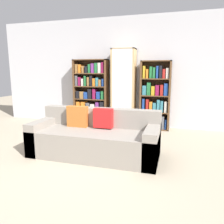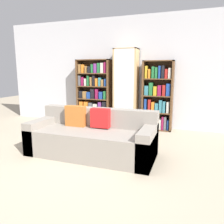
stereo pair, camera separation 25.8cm
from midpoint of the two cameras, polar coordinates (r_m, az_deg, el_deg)
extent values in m
plane|color=tan|center=(3.35, -8.97, -13.86)|extent=(16.00, 16.00, 0.00)
cube|color=silver|center=(5.58, 2.59, 10.26)|extent=(7.06, 0.06, 2.70)
cube|color=gray|center=(3.65, -6.68, -8.06)|extent=(2.09, 0.84, 0.43)
cube|color=gray|center=(3.84, -4.94, -1.31)|extent=(2.09, 0.20, 0.32)
cube|color=gray|center=(4.09, -19.04, -5.68)|extent=(0.20, 0.84, 0.55)
cube|color=gray|center=(3.39, 8.31, -8.51)|extent=(0.20, 0.84, 0.55)
cube|color=#B76628|center=(3.84, -10.91, -1.16)|extent=(0.36, 0.12, 0.36)
cube|color=red|center=(3.65, -4.33, -1.60)|extent=(0.32, 0.12, 0.32)
cube|color=brown|center=(5.87, -10.59, 5.10)|extent=(0.04, 0.32, 1.67)
cube|color=brown|center=(5.54, -2.69, 4.95)|extent=(0.04, 0.32, 1.67)
cube|color=brown|center=(5.68, -6.94, 13.36)|extent=(0.89, 0.32, 0.02)
cube|color=brown|center=(5.83, -6.58, -3.06)|extent=(0.89, 0.32, 0.02)
cube|color=brown|center=(5.83, -6.16, 5.18)|extent=(0.89, 0.01, 1.67)
cube|color=brown|center=(5.76, -6.65, 0.20)|extent=(0.81, 0.32, 0.02)
cube|color=brown|center=(5.71, -6.72, 3.41)|extent=(0.81, 0.32, 0.02)
cube|color=brown|center=(5.68, -6.79, 6.67)|extent=(0.81, 0.32, 0.02)
cube|color=brown|center=(5.67, -6.86, 9.95)|extent=(0.81, 0.32, 0.02)
cube|color=orange|center=(5.93, -9.65, -1.52)|extent=(0.10, 0.24, 0.26)
cube|color=#1E4293|center=(5.89, -8.65, -2.02)|extent=(0.07, 0.24, 0.17)
cube|color=teal|center=(5.83, -7.68, -1.69)|extent=(0.10, 0.24, 0.25)
cube|color=#1E4293|center=(5.79, -6.68, -1.80)|extent=(0.07, 0.24, 0.24)
cube|color=#8E1947|center=(5.75, -5.64, -1.78)|extent=(0.07, 0.24, 0.26)
cube|color=orange|center=(5.71, -4.58, -1.89)|extent=(0.07, 0.24, 0.25)
cube|color=#7A3384|center=(5.67, -3.49, -2.15)|extent=(0.08, 0.24, 0.22)
cube|color=orange|center=(5.87, -9.71, 1.61)|extent=(0.09, 0.24, 0.24)
cube|color=orange|center=(5.81, -8.48, 1.56)|extent=(0.11, 0.24, 0.24)
cube|color=#5B5B60|center=(5.76, -7.34, 1.40)|extent=(0.09, 0.24, 0.22)
cube|color=beige|center=(5.71, -6.11, 1.20)|extent=(0.11, 0.24, 0.19)
cube|color=#7A3384|center=(5.65, -4.88, 1.42)|extent=(0.08, 0.24, 0.24)
cube|color=black|center=(5.61, -3.63, 1.46)|extent=(0.11, 0.24, 0.26)
cube|color=black|center=(5.83, -9.83, 4.54)|extent=(0.09, 0.24, 0.19)
cube|color=olive|center=(5.78, -8.84, 4.47)|extent=(0.10, 0.24, 0.18)
cube|color=#1E4293|center=(5.74, -7.81, 4.40)|extent=(0.10, 0.24, 0.17)
cube|color=black|center=(5.69, -6.80, 4.76)|extent=(0.09, 0.24, 0.25)
cube|color=#8E1947|center=(5.64, -5.71, 4.75)|extent=(0.07, 0.24, 0.25)
cube|color=#1E4293|center=(5.60, -4.64, 4.39)|extent=(0.09, 0.24, 0.18)
cube|color=#237038|center=(5.56, -3.56, 4.46)|extent=(0.07, 0.24, 0.20)
cube|color=#5B5B60|center=(5.81, -10.15, 8.08)|extent=(0.06, 0.24, 0.26)
cube|color=#8E1947|center=(5.78, -9.42, 7.89)|extent=(0.06, 0.24, 0.22)
cube|color=beige|center=(5.75, -8.67, 7.72)|extent=(0.05, 0.24, 0.19)
cube|color=#237038|center=(5.71, -7.99, 8.07)|extent=(0.05, 0.24, 0.26)
cube|color=olive|center=(5.68, -7.21, 7.92)|extent=(0.05, 0.24, 0.22)
cube|color=black|center=(5.65, -6.47, 8.09)|extent=(0.07, 0.24, 0.26)
cube|color=orange|center=(5.62, -5.75, 7.77)|extent=(0.06, 0.24, 0.19)
cube|color=teal|center=(5.59, -4.96, 7.86)|extent=(0.06, 0.24, 0.21)
cube|color=olive|center=(5.56, -4.25, 7.62)|extent=(0.06, 0.24, 0.17)
cube|color=#1E4293|center=(5.53, -3.41, 7.71)|extent=(0.05, 0.24, 0.19)
cube|color=olive|center=(5.81, -10.15, 11.08)|extent=(0.07, 0.24, 0.22)
cube|color=orange|center=(5.77, -9.38, 11.08)|extent=(0.06, 0.24, 0.21)
cube|color=olive|center=(5.73, -8.56, 10.91)|extent=(0.05, 0.24, 0.17)
cube|color=black|center=(5.69, -7.72, 10.90)|extent=(0.07, 0.24, 0.17)
cube|color=#237038|center=(5.66, -6.94, 11.17)|extent=(0.06, 0.24, 0.22)
cube|color=#7A3384|center=(5.63, -6.11, 11.27)|extent=(0.07, 0.24, 0.23)
cube|color=#237038|center=(5.59, -5.24, 11.35)|extent=(0.07, 0.24, 0.24)
cube|color=beige|center=(5.56, -4.36, 11.38)|extent=(0.07, 0.24, 0.25)
cube|color=#8E1947|center=(5.53, -3.52, 11.47)|extent=(0.06, 0.24, 0.26)
cube|color=tan|center=(5.46, -1.02, 6.14)|extent=(0.04, 0.36, 1.91)
cube|color=tan|center=(5.32, 4.40, 6.00)|extent=(0.04, 0.36, 1.91)
cube|color=tan|center=(5.39, 1.71, 16.14)|extent=(0.56, 0.36, 0.02)
cube|color=tan|center=(5.54, 1.61, -3.72)|extent=(0.56, 0.36, 0.02)
cube|color=tan|center=(5.55, 2.12, 6.21)|extent=(0.56, 0.01, 1.91)
cube|color=silver|center=(5.22, 1.16, 5.93)|extent=(0.48, 0.01, 1.89)
cube|color=tan|center=(5.46, 1.63, 0.20)|extent=(0.48, 0.32, 0.02)
cube|color=tan|center=(5.40, 1.65, 4.10)|extent=(0.48, 0.32, 0.02)
cube|color=tan|center=(5.37, 1.67, 8.06)|extent=(0.48, 0.32, 0.02)
cube|color=tan|center=(5.37, 1.69, 12.04)|extent=(0.48, 0.32, 0.02)
cylinder|color=silver|center=(5.58, -0.21, -3.12)|extent=(0.01, 0.01, 0.07)
cone|color=silver|center=(5.56, -0.21, -2.38)|extent=(0.05, 0.05, 0.08)
cylinder|color=silver|center=(5.54, 0.45, -3.23)|extent=(0.01, 0.01, 0.07)
cone|color=silver|center=(5.52, 0.45, -2.48)|extent=(0.05, 0.05, 0.08)
cylinder|color=silver|center=(5.52, 1.20, -3.28)|extent=(0.01, 0.01, 0.07)
cone|color=silver|center=(5.51, 1.20, -2.53)|extent=(0.05, 0.05, 0.08)
cylinder|color=silver|center=(5.52, 1.99, -3.28)|extent=(0.01, 0.01, 0.07)
cone|color=silver|center=(5.50, 2.00, -2.53)|extent=(0.05, 0.05, 0.08)
cylinder|color=silver|center=(5.50, 2.73, -3.34)|extent=(0.01, 0.01, 0.07)
cone|color=silver|center=(5.49, 2.74, -2.58)|extent=(0.05, 0.05, 0.08)
cylinder|color=silver|center=(5.48, 3.46, -3.41)|extent=(0.01, 0.01, 0.07)
cone|color=silver|center=(5.46, 3.47, -2.65)|extent=(0.05, 0.05, 0.08)
cylinder|color=silver|center=(5.49, -0.05, 0.79)|extent=(0.01, 0.01, 0.07)
cone|color=silver|center=(5.48, -0.05, 1.62)|extent=(0.08, 0.08, 0.09)
cylinder|color=silver|center=(5.46, 1.06, 0.73)|extent=(0.01, 0.01, 0.07)
cone|color=silver|center=(5.45, 1.06, 1.57)|extent=(0.08, 0.08, 0.09)
cylinder|color=silver|center=(5.42, 2.17, 0.66)|extent=(0.01, 0.01, 0.07)
cone|color=silver|center=(5.41, 2.17, 1.50)|extent=(0.08, 0.08, 0.09)
cylinder|color=silver|center=(5.43, 3.38, 0.65)|extent=(0.01, 0.01, 0.07)
cone|color=silver|center=(5.41, 3.39, 1.49)|extent=(0.08, 0.08, 0.09)
cylinder|color=silver|center=(5.45, -0.23, 4.72)|extent=(0.01, 0.01, 0.08)
cone|color=silver|center=(5.44, -0.23, 5.68)|extent=(0.05, 0.05, 0.10)
cylinder|color=silver|center=(5.42, 0.51, 4.70)|extent=(0.01, 0.01, 0.08)
cone|color=silver|center=(5.42, 0.51, 5.66)|extent=(0.05, 0.05, 0.10)
cylinder|color=silver|center=(5.41, 1.27, 4.67)|extent=(0.01, 0.01, 0.08)
cone|color=silver|center=(5.40, 1.28, 5.64)|extent=(0.05, 0.05, 0.10)
cylinder|color=silver|center=(5.40, 2.07, 4.66)|extent=(0.01, 0.01, 0.08)
cone|color=silver|center=(5.39, 2.07, 5.63)|extent=(0.05, 0.05, 0.10)
cylinder|color=silver|center=(5.35, 2.75, 4.60)|extent=(0.01, 0.01, 0.08)
cone|color=silver|center=(5.34, 2.76, 5.58)|extent=(0.05, 0.05, 0.10)
cylinder|color=silver|center=(5.34, 3.54, 4.59)|extent=(0.01, 0.01, 0.08)
cone|color=silver|center=(5.33, 3.56, 5.56)|extent=(0.05, 0.05, 0.10)
cylinder|color=silver|center=(5.41, -0.07, 8.54)|extent=(0.01, 0.01, 0.06)
cone|color=silver|center=(5.41, -0.07, 9.28)|extent=(0.08, 0.08, 0.08)
cylinder|color=silver|center=(5.39, 1.11, 8.53)|extent=(0.01, 0.01, 0.06)
cone|color=silver|center=(5.39, 1.12, 9.28)|extent=(0.08, 0.08, 0.08)
cylinder|color=silver|center=(5.37, 2.28, 8.52)|extent=(0.01, 0.01, 0.06)
cone|color=silver|center=(5.37, 2.28, 9.27)|extent=(0.08, 0.08, 0.08)
cylinder|color=silver|center=(5.34, 3.44, 8.50)|extent=(0.01, 0.01, 0.06)
cone|color=silver|center=(5.34, 3.45, 9.25)|extent=(0.08, 0.08, 0.08)
cylinder|color=silver|center=(5.43, 0.19, 12.54)|extent=(0.01, 0.01, 0.07)
cone|color=silver|center=(5.43, 0.19, 13.41)|extent=(0.09, 0.09, 0.09)
cylinder|color=silver|center=(5.36, 1.66, 12.57)|extent=(0.01, 0.01, 0.07)
cone|color=silver|center=(5.36, 1.66, 13.44)|extent=(0.09, 0.09, 0.09)
cylinder|color=silver|center=(5.32, 3.22, 12.57)|extent=(0.01, 0.01, 0.07)
cone|color=silver|center=(5.32, 3.23, 13.45)|extent=(0.09, 0.09, 0.09)
cube|color=brown|center=(5.32, 6.28, 4.40)|extent=(0.04, 0.32, 1.63)
cube|color=brown|center=(5.25, 13.44, 4.09)|extent=(0.04, 0.32, 1.63)
cube|color=brown|center=(5.25, 10.12, 12.97)|extent=(0.70, 0.32, 0.02)
cube|color=brown|center=(5.42, 9.57, -4.19)|extent=(0.70, 0.32, 0.02)
cube|color=brown|center=(5.43, 10.03, 4.42)|extent=(0.70, 0.01, 1.63)
cube|color=brown|center=(5.33, 9.70, 0.04)|extent=(0.62, 0.32, 0.02)
cube|color=brown|center=(5.28, 9.84, 4.26)|extent=(0.62, 0.32, 0.02)
cube|color=brown|center=(5.25, 9.97, 8.54)|extent=(0.62, 0.32, 0.02)
cube|color=olive|center=(5.42, 6.78, -2.75)|extent=(0.05, 0.24, 0.23)
cube|color=beige|center=(5.40, 7.38, -2.30)|extent=(0.05, 0.24, 0.32)
cube|color=gold|center=(5.39, 8.03, -2.62)|extent=(0.04, 0.24, 0.27)
cube|color=beige|center=(5.39, 8.62, -2.88)|extent=(0.05, 0.24, 0.22)
cube|color=teal|center=(5.39, 9.27, -2.99)|extent=(0.04, 0.24, 0.21)
cube|color=#5B5B60|center=(5.38, 9.90, -3.00)|extent=(0.04, 0.24, 0.22)
cube|color=beige|center=(5.37, 10.56, -2.89)|extent=(0.05, 0.24, 0.24)
cube|color=#8E1947|center=(5.36, 11.24, -2.58)|extent=(0.05, 0.24, 0.31)
cube|color=#5B5B60|center=(5.35, 11.86, -2.61)|extent=(0.05, 0.24, 0.31)
cube|color=#1E4293|center=(5.36, 12.52, -3.04)|extent=(0.04, 0.24, 0.23)
cube|color=#1E4293|center=(5.33, 6.95, 1.91)|extent=(0.05, 0.24, 0.31)
cube|color=#AD231E|center=(5.32, 7.93, 1.82)|extent=(0.06, 0.24, 0.30)
cube|color=orange|center=(5.31, 8.81, 1.47)|extent=(0.07, 0.24, 0.24)
cube|color=teal|center=(5.30, 9.72, 1.29)|extent=(0.07, 0.24, 0.22)
cube|color=teal|center=(5.29, 10.71, 1.66)|extent=(0.07, 0.24, 0.29)
cube|color=teal|center=(5.28, 11.55, 1.49)|extent=(0.06, 0.24, 0.27)
cube|color=beige|center=(5.28, 12.51, 1.38)|extent=(0.06, 0.24, 0.26)
cube|color=teal|center=(5.29, 7.19, 5.68)|extent=(0.09, 0.24, 0.22)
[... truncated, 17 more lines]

